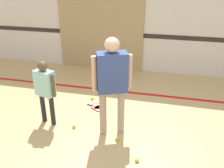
{
  "coord_description": "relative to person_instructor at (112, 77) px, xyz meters",
  "views": [
    {
      "loc": [
        0.92,
        -3.39,
        2.66
      ],
      "look_at": [
        0.04,
        0.22,
        0.95
      ],
      "focal_mm": 40.0,
      "sensor_mm": 36.0,
      "label": 1
    }
  ],
  "objects": [
    {
      "name": "tennis_ball_by_spare_racket",
      "position": [
        -0.72,
        1.09,
        -1.04
      ],
      "size": [
        0.07,
        0.07,
        0.07
      ],
      "primitive_type": "sphere",
      "color": "#CCE038",
      "rests_on": "ground_plane"
    },
    {
      "name": "racket_second_spare",
      "position": [
        -0.46,
        0.75,
        -1.06
      ],
      "size": [
        0.48,
        0.34,
        0.03
      ],
      "rotation": [
        0.0,
        0.0,
        2.83
      ],
      "color": "red",
      "rests_on": "ground_plane"
    },
    {
      "name": "tennis_ball_stray_left",
      "position": [
        0.55,
        -0.65,
        -1.04
      ],
      "size": [
        0.07,
        0.07,
        0.07
      ],
      "primitive_type": "sphere",
      "color": "#CCE038",
      "rests_on": "ground_plane"
    },
    {
      "name": "racket_spare_on_floor",
      "position": [
        -0.51,
        0.8,
        -1.06
      ],
      "size": [
        0.46,
        0.44,
        0.03
      ],
      "rotation": [
        0.0,
        0.0,
        5.53
      ],
      "color": "red",
      "rests_on": "ground_plane"
    },
    {
      "name": "ground_plane",
      "position": [
        -0.04,
        -0.22,
        -1.07
      ],
      "size": [
        16.0,
        16.0,
        0.0
      ],
      "primitive_type": "plane",
      "color": "tan"
    },
    {
      "name": "floor_stripe",
      "position": [
        -0.04,
        1.64,
        -1.07
      ],
      "size": [
        14.4,
        0.1,
        0.01
      ],
      "color": "red",
      "rests_on": "ground_plane"
    },
    {
      "name": "tennis_ball_stray_right",
      "position": [
        -0.71,
        -0.04,
        -1.04
      ],
      "size": [
        0.07,
        0.07,
        0.07
      ],
      "primitive_type": "sphere",
      "color": "#CCE038",
      "rests_on": "ground_plane"
    },
    {
      "name": "tennis_ball_near_instructor",
      "position": [
        0.14,
        -0.21,
        -1.04
      ],
      "size": [
        0.07,
        0.07,
        0.07
      ],
      "primitive_type": "sphere",
      "color": "#CCE038",
      "rests_on": "ground_plane"
    },
    {
      "name": "wall_back",
      "position": [
        -0.04,
        3.13,
        0.53
      ],
      "size": [
        16.0,
        0.07,
        3.2
      ],
      "color": "silver",
      "rests_on": "ground_plane"
    },
    {
      "name": "wall_panel",
      "position": [
        -1.08,
        3.07,
        -0.09
      ],
      "size": [
        2.42,
        0.05,
        1.96
      ],
      "color": "tan",
      "rests_on": "ground_plane"
    },
    {
      "name": "person_student_left",
      "position": [
        -1.24,
        0.02,
        -0.31
      ],
      "size": [
        0.45,
        0.27,
        1.23
      ],
      "rotation": [
        0.0,
        0.0,
        -0.26
      ],
      "color": "#232328",
      "rests_on": "ground_plane"
    },
    {
      "name": "person_instructor",
      "position": [
        0.0,
        0.0,
        0.0
      ],
      "size": [
        0.61,
        0.43,
        1.73
      ],
      "rotation": [
        0.0,
        0.0,
        0.39
      ],
      "color": "tan",
      "rests_on": "ground_plane"
    }
  ]
}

